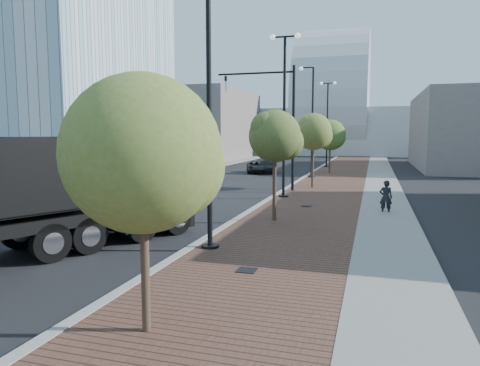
# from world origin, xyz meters

# --- Properties ---
(sidewalk) EXTENTS (7.00, 140.00, 0.12)m
(sidewalk) POSITION_xyz_m (3.50, 40.00, 0.06)
(sidewalk) COLOR #4C2D23
(sidewalk) RESTS_ON ground
(concrete_strip) EXTENTS (2.40, 140.00, 0.13)m
(concrete_strip) POSITION_xyz_m (6.20, 40.00, 0.07)
(concrete_strip) COLOR slate
(concrete_strip) RESTS_ON ground
(curb) EXTENTS (0.30, 140.00, 0.14)m
(curb) POSITION_xyz_m (0.00, 40.00, 0.07)
(curb) COLOR gray
(curb) RESTS_ON ground
(west_sidewalk) EXTENTS (4.00, 140.00, 0.12)m
(west_sidewalk) POSITION_xyz_m (-13.00, 40.00, 0.06)
(west_sidewalk) COLOR slate
(west_sidewalk) RESTS_ON ground
(dump_truck) EXTENTS (8.11, 13.50, 3.65)m
(dump_truck) POSITION_xyz_m (-4.24, 8.40, 1.54)
(dump_truck) COLOR black
(dump_truck) RESTS_ON ground
(white_sedan) EXTENTS (2.04, 4.49, 1.43)m
(white_sedan) POSITION_xyz_m (-4.01, 11.42, 0.71)
(white_sedan) COLOR white
(white_sedan) RESTS_ON ground
(dark_car_mid) EXTENTS (3.03, 4.45, 1.13)m
(dark_car_mid) POSITION_xyz_m (-5.12, 37.87, 0.57)
(dark_car_mid) COLOR black
(dark_car_mid) RESTS_ON ground
(dark_car_far) EXTENTS (2.81, 4.45, 1.20)m
(dark_car_far) POSITION_xyz_m (-4.32, 38.35, 0.60)
(dark_car_far) COLOR black
(dark_car_far) RESTS_ON ground
(pedestrian) EXTENTS (0.59, 0.39, 1.60)m
(pedestrian) POSITION_xyz_m (6.15, 18.44, 0.80)
(pedestrian) COLOR black
(pedestrian) RESTS_ON ground
(streetlight_1) EXTENTS (1.44, 0.56, 9.21)m
(streetlight_1) POSITION_xyz_m (0.49, 10.00, 4.34)
(streetlight_1) COLOR black
(streetlight_1) RESTS_ON ground
(streetlight_2) EXTENTS (1.72, 0.56, 9.28)m
(streetlight_2) POSITION_xyz_m (0.60, 22.00, 4.82)
(streetlight_2) COLOR black
(streetlight_2) RESTS_ON ground
(streetlight_3) EXTENTS (1.44, 0.56, 9.21)m
(streetlight_3) POSITION_xyz_m (0.49, 34.00, 4.34)
(streetlight_3) COLOR black
(streetlight_3) RESTS_ON ground
(streetlight_4) EXTENTS (1.72, 0.56, 9.28)m
(streetlight_4) POSITION_xyz_m (0.60, 46.00, 4.82)
(streetlight_4) COLOR black
(streetlight_4) RESTS_ON ground
(traffic_mast) EXTENTS (5.09, 0.20, 8.00)m
(traffic_mast) POSITION_xyz_m (-0.30, 25.00, 4.98)
(traffic_mast) COLOR black
(traffic_mast) RESTS_ON ground
(tree_0) EXTENTS (2.86, 2.86, 4.83)m
(tree_0) POSITION_xyz_m (1.65, 4.02, 3.39)
(tree_0) COLOR #382619
(tree_0) RESTS_ON ground
(tree_1) EXTENTS (2.24, 2.17, 4.73)m
(tree_1) POSITION_xyz_m (1.65, 15.02, 3.63)
(tree_1) COLOR #382619
(tree_1) RESTS_ON ground
(tree_2) EXTENTS (2.52, 2.49, 5.12)m
(tree_2) POSITION_xyz_m (1.65, 27.02, 3.86)
(tree_2) COLOR #382619
(tree_2) RESTS_ON ground
(tree_3) EXTENTS (2.87, 2.87, 5.04)m
(tree_3) POSITION_xyz_m (1.65, 39.02, 3.60)
(tree_3) COLOR #382619
(tree_3) RESTS_ON ground
(tower_podium) EXTENTS (19.00, 19.00, 3.00)m
(tower_podium) POSITION_xyz_m (-24.00, 32.00, 1.50)
(tower_podium) COLOR #5F5856
(tower_podium) RESTS_ON ground
(convention_center) EXTENTS (50.00, 30.00, 50.00)m
(convention_center) POSITION_xyz_m (-2.00, 85.00, 6.00)
(convention_center) COLOR #A3AAAD
(convention_center) RESTS_ON ground
(commercial_block_nw) EXTENTS (14.00, 20.00, 10.00)m
(commercial_block_nw) POSITION_xyz_m (-20.00, 60.00, 5.00)
(commercial_block_nw) COLOR slate
(commercial_block_nw) RESTS_ON ground
(commercial_block_ne) EXTENTS (12.00, 22.00, 8.00)m
(commercial_block_ne) POSITION_xyz_m (16.00, 50.00, 4.00)
(commercial_block_ne) COLOR #635C59
(commercial_block_ne) RESTS_ON ground
(utility_cover_1) EXTENTS (0.50, 0.50, 0.02)m
(utility_cover_1) POSITION_xyz_m (2.40, 8.00, 0.13)
(utility_cover_1) COLOR black
(utility_cover_1) RESTS_ON sidewalk
(utility_cover_2) EXTENTS (0.50, 0.50, 0.02)m
(utility_cover_2) POSITION_xyz_m (2.40, 19.00, 0.13)
(utility_cover_2) COLOR black
(utility_cover_2) RESTS_ON sidewalk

